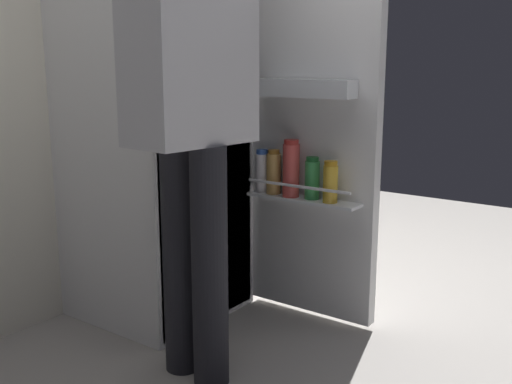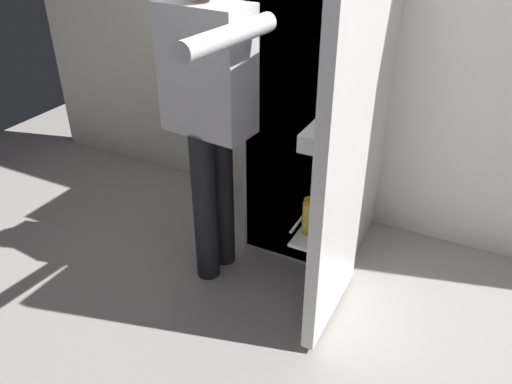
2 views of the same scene
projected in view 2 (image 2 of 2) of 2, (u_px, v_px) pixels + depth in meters
name	position (u px, v px, depth m)	size (l,w,h in m)	color
ground_plane	(272.00, 287.00, 2.65)	(5.82, 5.82, 0.00)	gray
refrigerator	(321.00, 100.00, 2.56)	(0.65, 1.16, 1.73)	white
person	(210.00, 98.00, 2.30)	(0.53, 0.74, 1.62)	black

